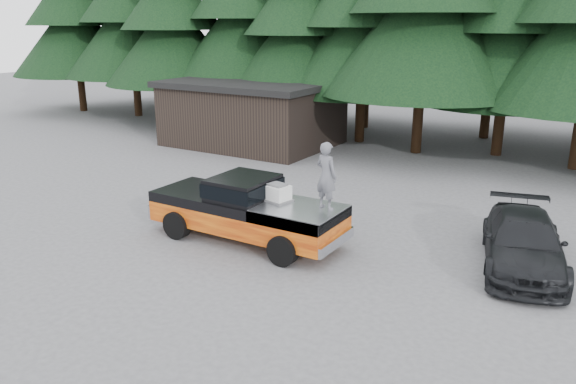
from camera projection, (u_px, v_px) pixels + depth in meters
The scene contains 7 objects.
ground at pixel (273, 258), 15.35m from camera, with size 120.00×120.00×0.00m, color #4F4F52.
pickup_truck at pixel (247, 219), 16.40m from camera, with size 6.00×2.04×1.33m, color orange, non-canonical shape.
truck_cab at pixel (243, 187), 16.17m from camera, with size 1.66×1.90×0.59m, color black.
air_compressor at pixel (277, 194), 15.78m from camera, with size 0.65×0.54×0.44m, color silver.
man_on_bed at pixel (326, 176), 14.96m from camera, with size 0.67×0.44×1.84m, color #585960.
parked_car at pixel (523, 242), 14.59m from camera, with size 1.94×4.78×1.39m, color black.
utility_building at pixel (253, 112), 29.14m from camera, with size 8.40×6.40×3.30m.
Camera 1 is at (7.72, -11.87, 6.20)m, focal length 35.00 mm.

